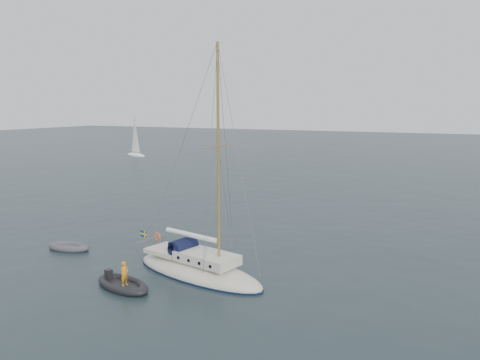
% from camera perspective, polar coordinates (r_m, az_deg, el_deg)
% --- Properties ---
extents(ground, '(300.00, 300.00, 0.00)m').
position_cam_1_polar(ground, '(28.45, -1.62, -10.09)').
color(ground, black).
rests_on(ground, ground).
extents(sailboat, '(9.16, 2.74, 13.04)m').
position_cam_1_polar(sailboat, '(26.31, -5.16, -9.46)').
color(sailboat, beige).
rests_on(sailboat, ground).
extents(dinghy, '(2.99, 1.35, 0.43)m').
position_cam_1_polar(dinghy, '(32.89, -20.14, -7.65)').
color(dinghy, '#504F55').
rests_on(dinghy, ground).
extents(rib, '(3.62, 1.65, 1.48)m').
position_cam_1_polar(rib, '(25.48, -14.12, -12.15)').
color(rib, black).
rests_on(rib, ground).
extents(distant_yacht_a, '(5.87, 3.13, 7.77)m').
position_cam_1_polar(distant_yacht_a, '(90.62, -12.66, 5.01)').
color(distant_yacht_a, white).
rests_on(distant_yacht_a, ground).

